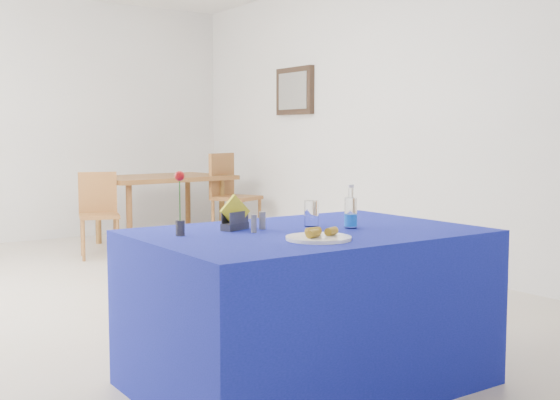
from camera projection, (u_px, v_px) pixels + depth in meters
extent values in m
plane|color=beige|center=(149.00, 300.00, 5.18)|extent=(7.00, 7.00, 0.00)
plane|color=silver|center=(20.00, 119.00, 7.92)|extent=(5.00, 0.00, 5.00)
plane|color=silver|center=(398.00, 115.00, 6.46)|extent=(0.00, 7.00, 7.00)
cube|color=black|center=(295.00, 91.00, 7.73)|extent=(0.06, 0.64, 0.52)
cube|color=#998C66|center=(293.00, 91.00, 7.71)|extent=(0.02, 0.52, 0.40)
cylinder|color=white|center=(319.00, 238.00, 3.06)|extent=(0.29, 0.29, 0.01)
cylinder|color=white|center=(311.00, 214.00, 3.50)|extent=(0.07, 0.07, 0.13)
cylinder|color=slate|center=(262.00, 220.00, 3.40)|extent=(0.03, 0.03, 0.08)
cylinder|color=slate|center=(254.00, 224.00, 3.28)|extent=(0.03, 0.03, 0.08)
cube|color=navy|center=(308.00, 308.00, 3.41)|extent=(1.60, 1.10, 0.76)
cylinder|color=white|center=(351.00, 213.00, 3.44)|extent=(0.06, 0.06, 0.15)
cylinder|color=blue|center=(351.00, 220.00, 3.44)|extent=(0.06, 0.06, 0.06)
cylinder|color=white|center=(351.00, 193.00, 3.43)|extent=(0.03, 0.03, 0.05)
cylinder|color=silver|center=(351.00, 186.00, 3.43)|extent=(0.03, 0.03, 0.01)
cube|color=#35353A|center=(235.00, 226.00, 3.38)|extent=(0.16, 0.11, 0.03)
cube|color=#3A3A3F|center=(239.00, 221.00, 3.37)|extent=(0.13, 0.06, 0.09)
cube|color=#333337|center=(231.00, 220.00, 3.39)|extent=(0.13, 0.06, 0.09)
cube|color=yellow|center=(235.00, 211.00, 3.38)|extent=(0.16, 0.02, 0.16)
cylinder|color=#2A292F|center=(180.00, 228.00, 3.18)|extent=(0.04, 0.04, 0.07)
cylinder|color=#1B6318|center=(180.00, 203.00, 3.17)|extent=(0.01, 0.01, 0.22)
sphere|color=red|center=(179.00, 176.00, 3.16)|extent=(0.05, 0.05, 0.05)
cube|color=brown|center=(160.00, 178.00, 7.94)|extent=(1.62, 1.15, 0.05)
cylinder|color=brown|center=(129.00, 218.00, 7.32)|extent=(0.07, 0.07, 0.71)
cylinder|color=olive|center=(222.00, 210.00, 8.10)|extent=(0.07, 0.07, 0.71)
cylinder|color=brown|center=(98.00, 212.00, 7.84)|extent=(0.07, 0.07, 0.71)
cylinder|color=brown|center=(188.00, 205.00, 8.63)|extent=(0.07, 0.07, 0.71)
cylinder|color=#9C5D2D|center=(83.00, 241.00, 6.75)|extent=(0.03, 0.03, 0.40)
cylinder|color=#9C5D2D|center=(118.00, 239.00, 6.85)|extent=(0.03, 0.03, 0.40)
cylinder|color=#9C5D2D|center=(82.00, 236.00, 7.06)|extent=(0.03, 0.03, 0.40)
cylinder|color=#9C5D2D|center=(115.00, 235.00, 7.16)|extent=(0.03, 0.03, 0.40)
cube|color=#9C5D2D|center=(99.00, 216.00, 6.94)|extent=(0.47, 0.47, 0.04)
cube|color=#9C5D2D|center=(98.00, 192.00, 7.08)|extent=(0.37, 0.14, 0.41)
cylinder|color=#9C5D2D|center=(241.00, 223.00, 7.79)|extent=(0.04, 0.04, 0.48)
cylinder|color=#9C5D2D|center=(260.00, 219.00, 8.12)|extent=(0.04, 0.04, 0.48)
cylinder|color=#9C5D2D|center=(213.00, 221.00, 7.98)|extent=(0.04, 0.04, 0.48)
cylinder|color=#9C5D2D|center=(232.00, 217.00, 8.31)|extent=(0.04, 0.04, 0.48)
cube|color=#9C5D2D|center=(236.00, 198.00, 8.03)|extent=(0.60, 0.60, 0.04)
cube|color=#9C5D2D|center=(222.00, 174.00, 8.11)|extent=(0.43, 0.23, 0.49)
cylinder|color=gold|center=(313.00, 234.00, 3.02)|extent=(0.08, 0.06, 0.04)
cylinder|color=beige|center=(317.00, 233.00, 3.05)|extent=(0.01, 0.03, 0.03)
cylinder|color=gold|center=(331.00, 231.00, 3.09)|extent=(0.08, 0.06, 0.04)
cylinder|color=beige|center=(335.00, 230.00, 3.12)|extent=(0.02, 0.03, 0.03)
cylinder|color=gold|center=(313.00, 231.00, 3.09)|extent=(0.07, 0.04, 0.04)
cylinder|color=beige|center=(319.00, 231.00, 3.11)|extent=(0.00, 0.03, 0.03)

